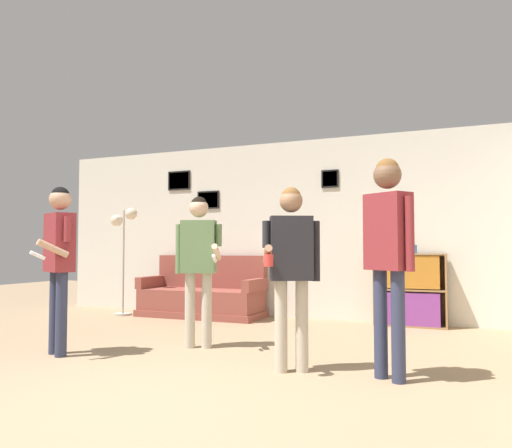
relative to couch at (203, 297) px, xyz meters
The scene contains 10 objects.
ground_plane 4.45m from the couch, 69.89° to the right, with size 20.00×20.00×0.00m, color #937A5B.
wall_back 1.89m from the couch, 15.15° to the left, with size 8.72×0.08×2.70m.
couch is the anchor object (origin of this frame).
bookshelf 3.09m from the couch, ahead, with size 0.95×0.30×0.98m.
floor_lamp 1.62m from the couch, 163.09° to the right, with size 0.47×0.28×1.69m.
person_player_foreground_left 3.12m from the couch, 89.47° to the right, with size 0.45×0.58×1.67m.
person_player_foreground_center 2.55m from the couch, 62.52° to the right, with size 0.56×0.41×1.61m.
person_watcher_holding_cup 3.72m from the couch, 49.46° to the right, with size 0.46×0.53×1.59m.
person_spectator_near_bookshelf 4.27m from the couch, 40.58° to the right, with size 0.43×0.36×1.79m.
drinking_cup 3.22m from the couch, ahead, with size 0.09×0.09×0.11m.
Camera 1 is at (2.22, -2.70, 1.06)m, focal length 35.00 mm.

